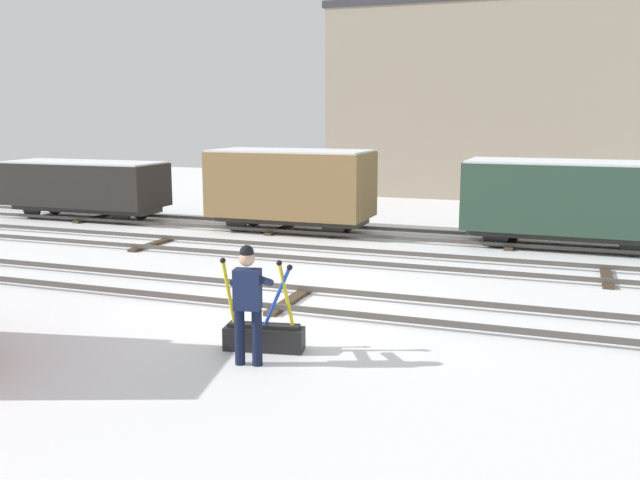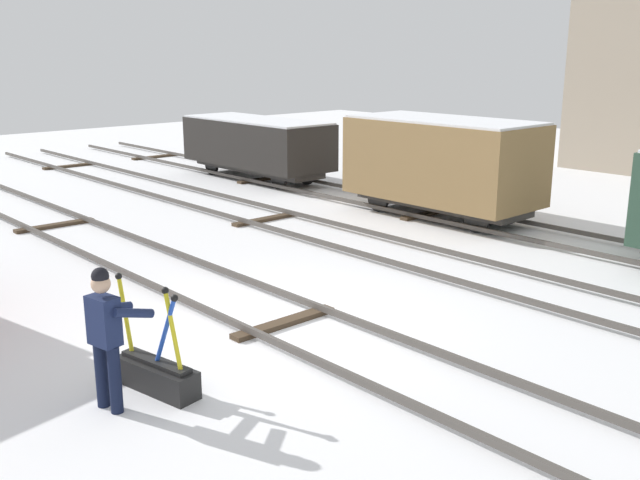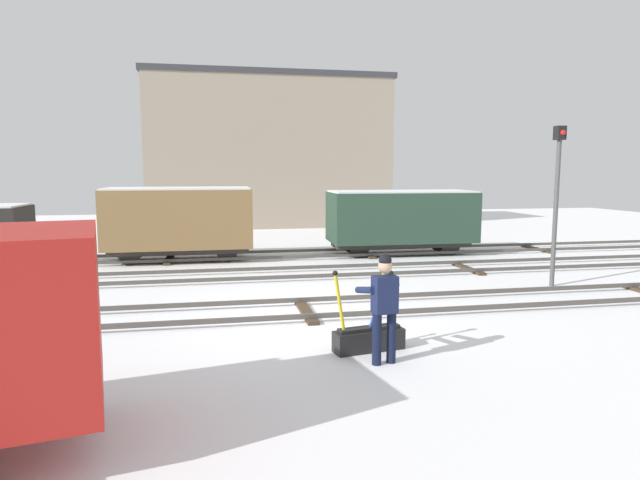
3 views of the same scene
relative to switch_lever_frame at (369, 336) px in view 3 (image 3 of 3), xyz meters
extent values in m
plane|color=white|center=(-0.66, 2.63, -0.25)|extent=(60.00, 60.00, 0.00)
cube|color=#4C4742|center=(-0.66, 1.91, -0.12)|extent=(44.00, 0.07, 0.10)
cube|color=#4C4742|center=(-0.66, 3.35, -0.12)|extent=(44.00, 0.07, 0.10)
cube|color=#423323|center=(-0.66, 2.63, -0.21)|extent=(0.24, 1.94, 0.08)
cube|color=#4C4742|center=(-0.66, 6.13, -0.12)|extent=(44.00, 0.07, 0.10)
cube|color=#4C4742|center=(-0.66, 7.57, -0.12)|extent=(44.00, 0.07, 0.10)
cube|color=#423323|center=(-6.52, 6.85, -0.21)|extent=(0.24, 1.94, 0.08)
cube|color=#423323|center=(5.21, 6.85, -0.21)|extent=(0.24, 1.94, 0.08)
cube|color=#4C4742|center=(-0.66, 9.69, -0.12)|extent=(44.00, 0.07, 0.10)
cube|color=#4C4742|center=(-0.66, 11.13, -0.12)|extent=(44.00, 0.07, 0.10)
cube|color=#423323|center=(-4.18, 10.41, -0.21)|extent=(0.24, 1.94, 0.08)
cube|color=#423323|center=(2.86, 10.41, -0.21)|extent=(0.24, 1.94, 0.08)
cube|color=#423323|center=(9.90, 10.41, -0.21)|extent=(0.24, 1.94, 0.08)
cube|color=black|center=(0.00, 0.00, -0.07)|extent=(1.28, 0.58, 0.36)
cube|color=black|center=(0.00, 0.00, 0.14)|extent=(1.13, 0.40, 0.06)
cylinder|color=yellow|center=(-0.54, -0.10, 0.63)|extent=(0.23, 0.10, 1.05)
sphere|color=black|center=(-0.62, -0.11, 1.15)|extent=(0.09, 0.09, 0.09)
cylinder|color=#1E47B7|center=(0.20, 0.04, 0.60)|extent=(0.47, 0.14, 0.99)
sphere|color=black|center=(0.41, 0.07, 1.08)|extent=(0.09, 0.09, 0.09)
cylinder|color=yellow|center=(0.35, 0.06, 0.63)|extent=(0.27, 0.10, 1.04)
sphere|color=black|center=(0.25, 0.05, 1.14)|extent=(0.09, 0.09, 0.09)
cylinder|color=#111831|center=(-0.07, -0.70, 0.17)|extent=(0.15, 0.15, 0.84)
cylinder|color=#111831|center=(0.18, -0.65, 0.17)|extent=(0.15, 0.15, 0.84)
cube|color=#192347|center=(0.06, -0.67, 0.89)|extent=(0.42, 0.30, 0.59)
sphere|color=tan|center=(0.06, -0.67, 1.34)|extent=(0.23, 0.23, 0.23)
sphere|color=black|center=(0.06, -0.67, 1.43)|extent=(0.20, 0.20, 0.20)
cylinder|color=#192347|center=(-0.20, -0.44, 0.92)|extent=(0.21, 0.58, 0.22)
cylinder|color=#192347|center=(0.22, -0.37, 0.95)|extent=(0.21, 0.58, 0.27)
cube|color=#B21E19|center=(-4.79, -2.57, 1.25)|extent=(2.27, 2.43, 1.90)
cube|color=black|center=(-3.90, -2.39, 1.59)|extent=(0.39, 1.76, 0.76)
cylinder|color=#4C4C4C|center=(6.33, 4.19, 1.70)|extent=(0.12, 0.12, 3.89)
cube|color=black|center=(6.33, 4.19, 3.83)|extent=(0.24, 0.24, 0.36)
sphere|color=red|center=(6.33, 4.06, 3.83)|extent=(0.14, 0.14, 0.14)
cube|color=gray|center=(0.53, 22.90, 3.83)|extent=(13.34, 5.34, 8.15)
cube|color=#38383D|center=(0.53, 22.90, 8.05)|extent=(13.60, 5.44, 0.30)
cube|color=#2D2B28|center=(4.23, 10.41, 0.15)|extent=(5.09, 1.45, 0.20)
cube|color=#284233|center=(4.23, 10.41, 1.16)|extent=(5.37, 2.35, 1.82)
cube|color=white|center=(4.23, 10.41, 2.10)|extent=(5.26, 2.25, 0.06)
cylinder|color=black|center=(2.49, 9.84, 0.10)|extent=(0.70, 0.12, 0.70)
cylinder|color=black|center=(2.52, 11.07, 0.10)|extent=(0.70, 0.12, 0.70)
cylinder|color=black|center=(5.94, 9.76, 0.10)|extent=(0.70, 0.12, 0.70)
cylinder|color=black|center=(5.97, 10.98, 0.10)|extent=(0.70, 0.12, 0.70)
cylinder|color=black|center=(-9.66, 10.99, 0.10)|extent=(0.70, 0.10, 0.70)
cube|color=#2D2B28|center=(-3.79, 10.41, 0.15)|extent=(4.66, 1.38, 0.20)
cube|color=olive|center=(-3.79, 10.41, 1.24)|extent=(4.90, 2.29, 1.98)
cube|color=white|center=(-3.79, 10.41, 2.26)|extent=(4.80, 2.20, 0.06)
cylinder|color=black|center=(-5.38, 9.78, 0.10)|extent=(0.70, 0.10, 0.70)
cylinder|color=black|center=(-5.38, 11.04, 0.10)|extent=(0.70, 0.10, 0.70)
cylinder|color=black|center=(-2.19, 9.79, 0.10)|extent=(0.70, 0.10, 0.70)
cylinder|color=black|center=(-2.20, 11.04, 0.10)|extent=(0.70, 0.10, 0.70)
ellipsoid|color=#514C47|center=(3.88, 21.70, 8.26)|extent=(0.27, 0.13, 0.11)
sphere|color=#514C47|center=(3.78, 21.69, 8.30)|extent=(0.07, 0.07, 0.07)
ellipsoid|color=#333338|center=(-4.74, 24.12, 8.26)|extent=(0.26, 0.26, 0.11)
sphere|color=#333338|center=(-4.81, 24.05, 8.30)|extent=(0.07, 0.07, 0.07)
camera|label=1|loc=(4.32, -9.43, 3.36)|focal=39.08mm
camera|label=2|loc=(7.61, -4.13, 3.94)|focal=40.62mm
camera|label=3|loc=(-2.54, -8.69, 2.81)|focal=30.34mm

